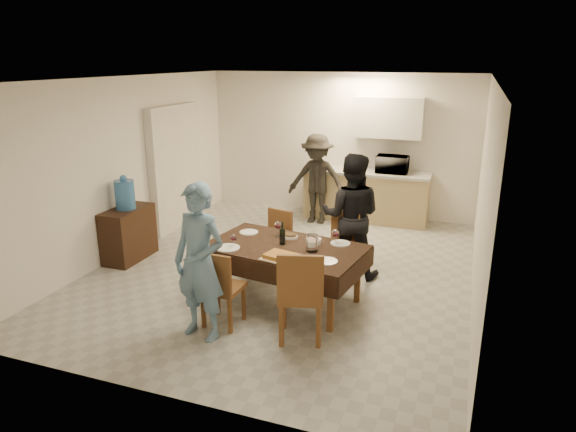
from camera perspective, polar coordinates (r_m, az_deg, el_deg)
name	(u,v)px	position (r m, az deg, el deg)	size (l,w,h in m)	color
floor	(284,269)	(7.25, -0.45, -5.95)	(5.00, 6.00, 0.02)	#A7A7A2
ceiling	(284,78)	(6.67, -0.50, 15.04)	(5.00, 6.00, 0.02)	white
wall_back	(340,145)	(9.66, 5.74, 7.91)	(5.00, 0.02, 2.60)	silver
wall_front	(155,259)	(4.28, -14.52, -4.69)	(5.00, 0.02, 2.60)	silver
wall_left	(126,166)	(8.04, -17.51, 5.29)	(0.02, 6.00, 2.60)	silver
wall_right	(483,196)	(6.45, 20.88, 2.12)	(0.02, 6.00, 2.60)	silver
stub_partition	(175,167)	(9.01, -12.41, 5.29)	(0.15, 1.40, 2.10)	silver
kitchen_base_cabinet	(366,197)	(9.41, 8.65, 2.12)	(2.20, 0.60, 0.86)	#9D885E
kitchen_worktop	(367,172)	(9.31, 8.77, 4.83)	(2.24, 0.64, 0.05)	#A6A6A1
upper_cabinet	(388,118)	(9.24, 11.08, 10.69)	(1.20, 0.34, 0.70)	silver
dining_table	(285,249)	(6.10, -0.35, -3.66)	(1.97, 1.33, 0.72)	black
chair_near_left	(219,282)	(5.61, -7.66, -7.23)	(0.42, 0.42, 0.48)	brown
chair_near_right	(298,288)	(5.25, 1.10, -7.95)	(0.58, 0.59, 0.55)	brown
chair_far_left	(271,239)	(6.89, -1.96, -2.52)	(0.48, 0.49, 0.47)	brown
chair_far_right	(336,244)	(6.60, 5.31, -3.09)	(0.53, 0.54, 0.50)	brown
console	(129,234)	(7.85, -17.29, -1.92)	(0.42, 0.83, 0.77)	black
water_jug	(125,195)	(7.68, -17.68, 2.27)	(0.28, 0.28, 0.42)	#3D7FCB
wine_bottle	(282,233)	(6.10, -0.63, -1.92)	(0.07, 0.07, 0.28)	black
water_pitcher	(312,243)	(5.90, 2.68, -3.02)	(0.13, 0.13, 0.20)	white
savoury_tart	(282,256)	(5.71, -0.72, -4.51)	(0.42, 0.31, 0.05)	#B17634
salad_bowl	(314,241)	(6.14, 2.86, -2.83)	(0.18, 0.18, 0.07)	white
mushroom_dish	(289,237)	(6.34, 0.10, -2.32)	(0.21, 0.21, 0.04)	white
wine_glass_a	(233,241)	(6.04, -6.08, -2.76)	(0.08, 0.08, 0.17)	white
wine_glass_b	(335,237)	(6.12, 5.30, -2.33)	(0.09, 0.09, 0.20)	white
wine_glass_c	(278,229)	(6.38, -1.11, -1.41)	(0.09, 0.09, 0.20)	white
plate_near_left	(228,248)	(6.05, -6.69, -3.54)	(0.28, 0.28, 0.02)	white
plate_near_right	(327,261)	(5.65, 4.34, -5.03)	(0.24, 0.24, 0.01)	white
plate_far_left	(249,232)	(6.56, -4.38, -1.81)	(0.24, 0.24, 0.01)	white
plate_far_right	(340,243)	(6.19, 5.84, -3.03)	(0.24, 0.24, 0.01)	white
microwave	(392,164)	(9.20, 11.52, 5.65)	(0.54, 0.37, 0.30)	silver
person_near	(200,262)	(5.37, -9.79, -5.11)	(0.61, 0.40, 1.68)	#5D81A5
person_far	(351,216)	(6.85, 7.00, 0.01)	(0.82, 0.64, 1.68)	black
person_kitchen	(317,179)	(9.08, 3.22, 4.11)	(1.03, 0.59, 1.59)	black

